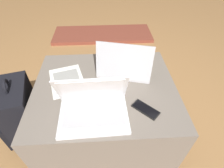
{
  "coord_description": "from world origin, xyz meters",
  "views": [
    {
      "loc": [
        -0.0,
        -0.8,
        1.24
      ],
      "look_at": [
        0.04,
        -0.06,
        0.54
      ],
      "focal_mm": 28.0,
      "sensor_mm": 36.0,
      "label": 1
    }
  ],
  "objects_px": {
    "backpack": "(22,116)",
    "paper_sheet": "(67,80)",
    "cell_phone": "(146,109)",
    "laptop_near": "(93,107)",
    "laptop_far": "(125,67)"
  },
  "relations": [
    {
      "from": "backpack",
      "to": "paper_sheet",
      "type": "distance_m",
      "value": 0.42
    },
    {
      "from": "cell_phone",
      "to": "laptop_near",
      "type": "bearing_deg",
      "value": -44.39
    },
    {
      "from": "laptop_near",
      "to": "paper_sheet",
      "type": "xyz_separation_m",
      "value": [
        -0.18,
        0.28,
        -0.05
      ]
    },
    {
      "from": "laptop_far",
      "to": "cell_phone",
      "type": "distance_m",
      "value": 0.35
    },
    {
      "from": "laptop_near",
      "to": "backpack",
      "type": "relative_size",
      "value": 0.66
    },
    {
      "from": "cell_phone",
      "to": "paper_sheet",
      "type": "distance_m",
      "value": 0.55
    },
    {
      "from": "laptop_far",
      "to": "backpack",
      "type": "height_order",
      "value": "laptop_far"
    },
    {
      "from": "laptop_near",
      "to": "backpack",
      "type": "distance_m",
      "value": 0.62
    },
    {
      "from": "laptop_near",
      "to": "laptop_far",
      "type": "bearing_deg",
      "value": 57.19
    },
    {
      "from": "laptop_far",
      "to": "cell_phone",
      "type": "xyz_separation_m",
      "value": [
        0.08,
        -0.33,
        -0.05
      ]
    },
    {
      "from": "cell_phone",
      "to": "paper_sheet",
      "type": "xyz_separation_m",
      "value": [
        -0.47,
        0.27,
        -0.0
      ]
    },
    {
      "from": "cell_phone",
      "to": "backpack",
      "type": "bearing_deg",
      "value": -57.34
    },
    {
      "from": "paper_sheet",
      "to": "backpack",
      "type": "bearing_deg",
      "value": -179.85
    },
    {
      "from": "laptop_near",
      "to": "backpack",
      "type": "bearing_deg",
      "value": 159.76
    },
    {
      "from": "laptop_far",
      "to": "backpack",
      "type": "xyz_separation_m",
      "value": [
        -0.73,
        -0.16,
        -0.27
      ]
    }
  ]
}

